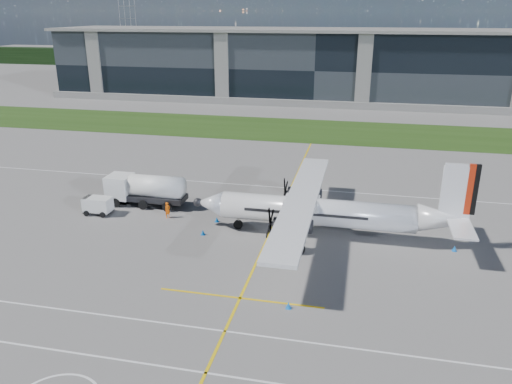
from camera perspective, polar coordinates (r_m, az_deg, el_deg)
The scene contains 15 objects.
ground at distance 78.98m, azimuth 4.20°, elevation 5.82°, with size 400.00×400.00×0.00m, color #5F5C5A.
grass_strip at distance 86.68m, azimuth 4.98°, elevation 7.09°, with size 400.00×18.00×0.04m, color #203E10.
terminal_building at distance 116.93m, azimuth 7.24°, elevation 14.07°, with size 120.00×20.00×15.00m, color black.
tree_line at distance 176.92m, azimuth 9.11°, elevation 14.48°, with size 400.00×6.00×6.00m, color black.
pylon_west at distance 206.83m, azimuth -14.42°, elevation 18.23°, with size 9.00×4.60×30.00m, color gray, non-canonical shape.
yellow_taxiway_centerline at distance 50.32m, azimuth 2.60°, elevation -2.54°, with size 0.20×70.00×0.01m, color yellow.
white_lane_line at distance 31.02m, azimuth -11.35°, elevation -18.85°, with size 90.00×0.15×0.01m, color white.
turboprop_aircraft at distance 44.35m, azimuth 8.17°, elevation -0.62°, with size 24.49×25.39×7.62m, color white, non-canonical shape.
fuel_tanker_truck at distance 53.57m, azimuth -13.06°, elevation 0.25°, with size 8.78×2.85×3.29m, color white, non-canonical shape.
baggage_tug at distance 52.47m, azimuth -17.62°, elevation -1.51°, with size 2.91×1.75×1.75m, color silver, non-canonical shape.
ground_crew_person at distance 49.86m, azimuth -10.08°, elevation -1.92°, with size 0.75×0.53×1.84m, color #F25907.
safety_cone_nose_port at distance 45.92m, azimuth -6.09°, elevation -4.59°, with size 0.36×0.36×0.50m, color blue.
safety_cone_tail at distance 45.92m, azimuth 21.74°, elevation -6.00°, with size 0.36×0.36×0.50m, color blue.
safety_cone_nose_stbd at distance 48.53m, azimuth -4.50°, elevation -3.14°, with size 0.36×0.36×0.50m, color blue.
safety_cone_portwing at distance 35.18m, azimuth 3.74°, elevation -12.77°, with size 0.36×0.36×0.50m, color blue.
Camera 1 is at (10.69, -35.84, 19.27)m, focal length 35.00 mm.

